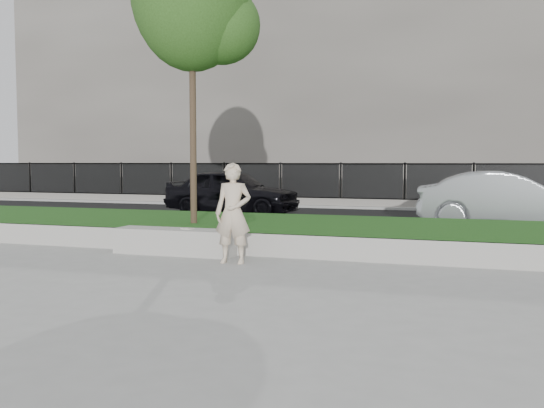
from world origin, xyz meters
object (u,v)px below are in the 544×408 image
(book, at_px, (187,229))
(car_silver, at_px, (505,200))
(car_dark, at_px, (232,192))
(man, at_px, (233,213))
(stone_bench, at_px, (175,242))

(book, height_order, car_silver, car_silver)
(book, xyz_separation_m, car_dark, (-2.17, 7.36, 0.27))
(man, distance_m, book, 1.29)
(stone_bench, bearing_deg, car_silver, 46.78)
(stone_bench, distance_m, car_silver, 8.38)
(man, bearing_deg, car_dark, 106.73)
(man, distance_m, car_silver, 7.96)
(man, relative_size, car_dark, 0.40)
(car_dark, bearing_deg, stone_bench, -161.48)
(car_dark, bearing_deg, man, -153.73)
(car_dark, bearing_deg, car_silver, -95.67)
(stone_bench, relative_size, car_silver, 0.53)
(stone_bench, relative_size, man, 1.36)
(car_dark, bearing_deg, book, -159.74)
(stone_bench, bearing_deg, car_dark, 104.66)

